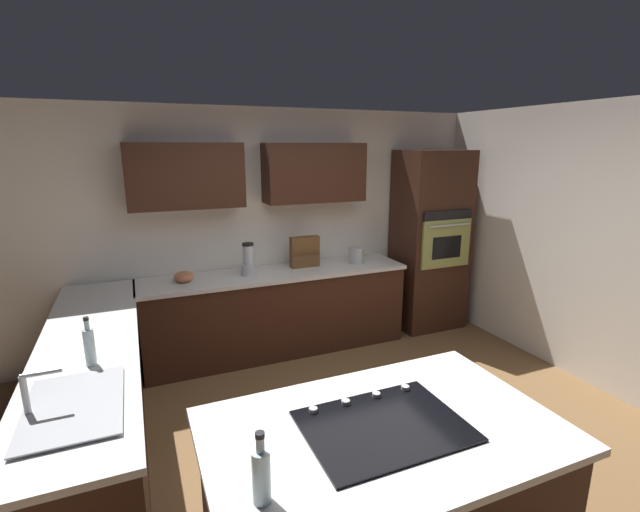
% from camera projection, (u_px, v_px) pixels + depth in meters
% --- Properties ---
extents(ground_plane, '(14.00, 14.00, 0.00)m').
position_uv_depth(ground_plane, '(359.00, 438.00, 3.46)').
color(ground_plane, brown).
extents(wall_back, '(6.00, 0.44, 2.60)m').
position_uv_depth(wall_back, '(270.00, 217.00, 4.92)').
color(wall_back, white).
rests_on(wall_back, ground).
extents(wall_left, '(0.10, 4.00, 2.60)m').
position_uv_depth(wall_left, '(570.00, 241.00, 4.34)').
color(wall_left, white).
rests_on(wall_left, ground).
extents(lower_cabinets_back, '(2.80, 0.60, 0.86)m').
position_uv_depth(lower_cabinets_back, '(278.00, 313.00, 4.86)').
color(lower_cabinets_back, '#381E14').
rests_on(lower_cabinets_back, ground).
extents(countertop_back, '(2.84, 0.64, 0.04)m').
position_uv_depth(countertop_back, '(277.00, 274.00, 4.75)').
color(countertop_back, silver).
rests_on(countertop_back, lower_cabinets_back).
extents(lower_cabinets_side, '(0.60, 2.90, 0.86)m').
position_uv_depth(lower_cabinets_side, '(96.00, 403.00, 3.16)').
color(lower_cabinets_side, '#381E14').
rests_on(lower_cabinets_side, ground).
extents(countertop_side, '(0.64, 2.94, 0.04)m').
position_uv_depth(countertop_side, '(88.00, 344.00, 3.05)').
color(countertop_side, silver).
rests_on(countertop_side, lower_cabinets_side).
extents(island_base, '(1.62, 0.97, 0.86)m').
position_uv_depth(island_base, '(381.00, 509.00, 2.24)').
color(island_base, '#381E14').
rests_on(island_base, ground).
extents(island_top, '(1.70, 1.05, 0.04)m').
position_uv_depth(island_top, '(384.00, 431.00, 2.13)').
color(island_top, silver).
rests_on(island_top, island_base).
extents(wall_oven, '(0.80, 0.66, 2.16)m').
position_uv_depth(wall_oven, '(430.00, 241.00, 5.43)').
color(wall_oven, '#381E14').
rests_on(wall_oven, ground).
extents(sink_unit, '(0.46, 0.70, 0.23)m').
position_uv_depth(sink_unit, '(72.00, 405.00, 2.27)').
color(sink_unit, '#515456').
rests_on(sink_unit, countertop_side).
extents(cooktop, '(0.76, 0.56, 0.03)m').
position_uv_depth(cooktop, '(383.00, 425.00, 2.13)').
color(cooktop, black).
rests_on(cooktop, island_top).
extents(blender, '(0.15, 0.15, 0.34)m').
position_uv_depth(blender, '(248.00, 261.00, 4.60)').
color(blender, silver).
rests_on(blender, countertop_back).
extents(mixing_bowl, '(0.19, 0.19, 0.11)m').
position_uv_depth(mixing_bowl, '(184.00, 277.00, 4.38)').
color(mixing_bowl, '#CC724C').
rests_on(mixing_bowl, countertop_back).
extents(spice_rack, '(0.32, 0.11, 0.34)m').
position_uv_depth(spice_rack, '(305.00, 252.00, 4.91)').
color(spice_rack, brown).
rests_on(spice_rack, countertop_back).
extents(kettle, '(0.18, 0.18, 0.18)m').
position_uv_depth(kettle, '(356.00, 255.00, 5.09)').
color(kettle, '#B7BABF').
rests_on(kettle, countertop_back).
extents(dish_soap_bottle, '(0.06, 0.06, 0.31)m').
position_uv_depth(dish_soap_bottle, '(89.00, 346.00, 2.70)').
color(dish_soap_bottle, silver).
rests_on(dish_soap_bottle, countertop_side).
extents(oil_bottle, '(0.07, 0.07, 0.29)m').
position_uv_depth(oil_bottle, '(261.00, 474.00, 1.65)').
color(oil_bottle, silver).
rests_on(oil_bottle, island_top).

